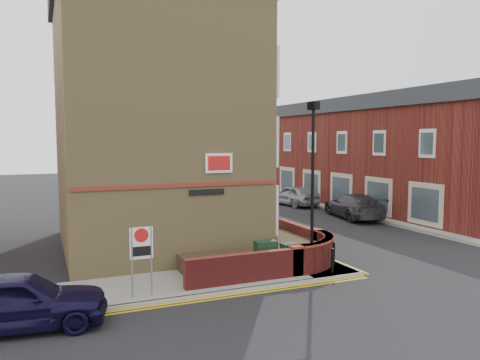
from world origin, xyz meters
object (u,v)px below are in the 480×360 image
Objects in this scene: navy_hatchback at (17,301)px; zone_sign at (142,249)px; utility_cabinet_large at (266,257)px; lamppost at (313,184)px; silver_car_near at (236,207)px.

zone_sign is at bearing -67.59° from navy_hatchback.
utility_cabinet_large is 4.86m from zone_sign.
zone_sign is 3.72m from navy_hatchback.
utility_cabinet_large is 0.26× the size of navy_hatchback.
lamppost is 12.75m from silver_car_near.
lamppost is 5.25× the size of utility_cabinet_large.
utility_cabinet_large is (-1.90, 0.10, -2.62)m from lamppost.
silver_car_near is (2.00, 12.31, -2.65)m from lamppost.
silver_car_near is (12.08, 14.01, -0.09)m from navy_hatchback.
utility_cabinet_large is at bearing -119.88° from silver_car_near.
lamppost is 3.24m from utility_cabinet_large.
zone_sign is (-6.60, -0.70, -1.70)m from lamppost.
utility_cabinet_large is 0.55× the size of zone_sign.
navy_hatchback is at bearing -170.43° from lamppost.
silver_car_near is (3.90, 12.21, -0.03)m from utility_cabinet_large.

